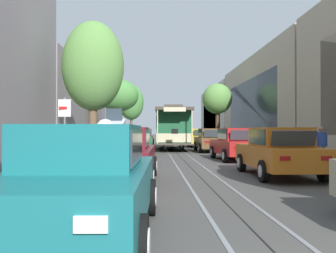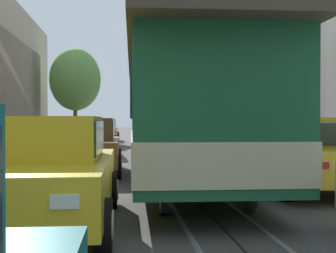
{
  "view_description": "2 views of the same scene",
  "coord_description": "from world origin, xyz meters",
  "px_view_note": "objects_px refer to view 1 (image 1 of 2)",
  "views": [
    {
      "loc": [
        -1.49,
        -1.8,
        1.52
      ],
      "look_at": [
        -0.16,
        31.23,
        1.79
      ],
      "focal_mm": 38.83,
      "sensor_mm": 36.0,
      "label": 1
    },
    {
      "loc": [
        1.43,
        35.87,
        1.53
      ],
      "look_at": [
        -0.86,
        13.54,
        1.21
      ],
      "focal_mm": 49.04,
      "sensor_mm": 36.0,
      "label": 2
    }
  ],
  "objects_px": {
    "parked_car_yellow_fifth_left": "(140,139)",
    "parked_car_teal_sixth_right": "(192,136)",
    "street_tree_kerb_left_fourth": "(131,103)",
    "parked_car_teal_near_left": "(84,180)",
    "parked_car_maroon_second_left": "(121,154)",
    "parked_car_white_sixth_left": "(143,137)",
    "parked_car_brown_fourth_right": "(211,140)",
    "cable_car_trolley": "(173,128)",
    "street_tree_kerb_right_second": "(217,99)",
    "parked_car_green_fourth_left": "(137,141)",
    "motorcycle_with_rider": "(109,170)",
    "pedestrian_on_left_pavement": "(119,135)",
    "parked_car_yellow_fifth_right": "(200,138)",
    "pedestrian_on_right_pavement": "(321,144)",
    "street_tree_kerb_left_mid": "(118,96)",
    "parked_car_blue_mid_left": "(129,145)",
    "street_tree_kerb_left_second": "(93,67)",
    "street_sign_post": "(65,130)",
    "parked_car_red_mid_right": "(236,144)",
    "parked_car_orange_second_right": "(278,152)"
  },
  "relations": [
    {
      "from": "parked_car_green_fourth_left",
      "to": "parked_car_orange_second_right",
      "type": "distance_m",
      "value": 11.52
    },
    {
      "from": "motorcycle_with_rider",
      "to": "street_sign_post",
      "type": "relative_size",
      "value": 0.77
    },
    {
      "from": "parked_car_white_sixth_left",
      "to": "parked_car_brown_fourth_right",
      "type": "xyz_separation_m",
      "value": [
        4.83,
        -9.3,
        0.0
      ]
    },
    {
      "from": "parked_car_maroon_second_left",
      "to": "parked_car_blue_mid_left",
      "type": "distance_m",
      "value": 5.95
    },
    {
      "from": "parked_car_maroon_second_left",
      "to": "cable_car_trolley",
      "type": "relative_size",
      "value": 0.48
    },
    {
      "from": "parked_car_blue_mid_left",
      "to": "parked_car_teal_sixth_right",
      "type": "xyz_separation_m",
      "value": [
        5.14,
        20.84,
        0.0
      ]
    },
    {
      "from": "parked_car_green_fourth_left",
      "to": "parked_car_white_sixth_left",
      "type": "relative_size",
      "value": 1.0
    },
    {
      "from": "motorcycle_with_rider",
      "to": "pedestrian_on_left_pavement",
      "type": "relative_size",
      "value": 1.15
    },
    {
      "from": "parked_car_maroon_second_left",
      "to": "street_tree_kerb_left_fourth",
      "type": "bearing_deg",
      "value": 93.08
    },
    {
      "from": "parked_car_maroon_second_left",
      "to": "street_tree_kerb_left_fourth",
      "type": "height_order",
      "value": "street_tree_kerb_left_fourth"
    },
    {
      "from": "parked_car_white_sixth_left",
      "to": "street_tree_kerb_right_second",
      "type": "bearing_deg",
      "value": 7.23
    },
    {
      "from": "parked_car_yellow_fifth_right",
      "to": "parked_car_teal_sixth_right",
      "type": "relative_size",
      "value": 1.0
    },
    {
      "from": "street_tree_kerb_left_second",
      "to": "street_tree_kerb_left_mid",
      "type": "xyz_separation_m",
      "value": [
        -0.03,
        14.05,
        -0.25
      ]
    },
    {
      "from": "parked_car_white_sixth_left",
      "to": "parked_car_red_mid_right",
      "type": "xyz_separation_m",
      "value": [
        5.04,
        -16.02,
        0.0
      ]
    },
    {
      "from": "parked_car_maroon_second_left",
      "to": "parked_car_yellow_fifth_right",
      "type": "height_order",
      "value": "same"
    },
    {
      "from": "parked_car_brown_fourth_right",
      "to": "pedestrian_on_left_pavement",
      "type": "height_order",
      "value": "pedestrian_on_left_pavement"
    },
    {
      "from": "street_tree_kerb_right_second",
      "to": "parked_car_green_fourth_left",
      "type": "bearing_deg",
      "value": -119.25
    },
    {
      "from": "motorcycle_with_rider",
      "to": "street_tree_kerb_left_mid",
      "type": "bearing_deg",
      "value": 95.27
    },
    {
      "from": "parked_car_teal_sixth_right",
      "to": "street_tree_kerb_left_mid",
      "type": "xyz_separation_m",
      "value": [
        -7.27,
        -3.87,
        3.8
      ]
    },
    {
      "from": "pedestrian_on_left_pavement",
      "to": "pedestrian_on_right_pavement",
      "type": "distance_m",
      "value": 25.01
    },
    {
      "from": "parked_car_yellow_fifth_left",
      "to": "parked_car_teal_sixth_right",
      "type": "distance_m",
      "value": 10.6
    },
    {
      "from": "parked_car_brown_fourth_right",
      "to": "parked_car_yellow_fifth_right",
      "type": "height_order",
      "value": "same"
    },
    {
      "from": "parked_car_red_mid_right",
      "to": "street_tree_kerb_right_second",
      "type": "relative_size",
      "value": 0.74
    },
    {
      "from": "cable_car_trolley",
      "to": "street_sign_post",
      "type": "xyz_separation_m",
      "value": [
        -3.93,
        -18.11,
        -0.15
      ]
    },
    {
      "from": "parked_car_maroon_second_left",
      "to": "pedestrian_on_right_pavement",
      "type": "xyz_separation_m",
      "value": [
        7.86,
        4.18,
        0.13
      ]
    },
    {
      "from": "motorcycle_with_rider",
      "to": "street_tree_kerb_left_second",
      "type": "bearing_deg",
      "value": 100.24
    },
    {
      "from": "parked_car_yellow_fifth_left",
      "to": "street_tree_kerb_left_fourth",
      "type": "height_order",
      "value": "street_tree_kerb_left_fourth"
    },
    {
      "from": "cable_car_trolley",
      "to": "pedestrian_on_right_pavement",
      "type": "bearing_deg",
      "value": -67.96
    },
    {
      "from": "pedestrian_on_right_pavement",
      "to": "parked_car_teal_sixth_right",
      "type": "bearing_deg",
      "value": 97.33
    },
    {
      "from": "parked_car_teal_sixth_right",
      "to": "pedestrian_on_right_pavement",
      "type": "height_order",
      "value": "pedestrian_on_right_pavement"
    },
    {
      "from": "parked_car_yellow_fifth_right",
      "to": "street_tree_kerb_left_second",
      "type": "xyz_separation_m",
      "value": [
        -7.2,
        -11.57,
        4.05
      ]
    },
    {
      "from": "street_tree_kerb_left_mid",
      "to": "cable_car_trolley",
      "type": "xyz_separation_m",
      "value": [
        4.73,
        -5.29,
        -2.94
      ]
    },
    {
      "from": "street_tree_kerb_left_fourth",
      "to": "street_sign_post",
      "type": "distance_m",
      "value": 39.49
    },
    {
      "from": "parked_car_red_mid_right",
      "to": "street_tree_kerb_left_second",
      "type": "relative_size",
      "value": 0.61
    },
    {
      "from": "street_tree_kerb_right_second",
      "to": "street_sign_post",
      "type": "xyz_separation_m",
      "value": [
        -8.59,
        -24.58,
        -2.92
      ]
    },
    {
      "from": "cable_car_trolley",
      "to": "parked_car_orange_second_right",
      "type": "bearing_deg",
      "value": -81.24
    },
    {
      "from": "parked_car_yellow_fifth_right",
      "to": "pedestrian_on_right_pavement",
      "type": "bearing_deg",
      "value": -79.72
    },
    {
      "from": "parked_car_brown_fourth_right",
      "to": "street_sign_post",
      "type": "distance_m",
      "value": 15.74
    },
    {
      "from": "parked_car_blue_mid_left",
      "to": "parked_car_teal_sixth_right",
      "type": "relative_size",
      "value": 1.0
    },
    {
      "from": "street_tree_kerb_left_fourth",
      "to": "pedestrian_on_right_pavement",
      "type": "bearing_deg",
      "value": -73.99
    },
    {
      "from": "parked_car_white_sixth_left",
      "to": "parked_car_red_mid_right",
      "type": "height_order",
      "value": "same"
    },
    {
      "from": "street_tree_kerb_right_second",
      "to": "motorcycle_with_rider",
      "type": "height_order",
      "value": "street_tree_kerb_right_second"
    },
    {
      "from": "street_tree_kerb_right_second",
      "to": "parked_car_brown_fourth_right",
      "type": "bearing_deg",
      "value": -102.46
    },
    {
      "from": "street_tree_kerb_left_fourth",
      "to": "parked_car_teal_near_left",
      "type": "bearing_deg",
      "value": -87.38
    },
    {
      "from": "street_tree_kerb_left_fourth",
      "to": "street_tree_kerb_left_second",
      "type": "bearing_deg",
      "value": -90.39
    },
    {
      "from": "parked_car_yellow_fifth_right",
      "to": "parked_car_white_sixth_left",
      "type": "bearing_deg",
      "value": 150.67
    },
    {
      "from": "parked_car_white_sixth_left",
      "to": "street_tree_kerb_right_second",
      "type": "relative_size",
      "value": 0.73
    },
    {
      "from": "parked_car_yellow_fifth_left",
      "to": "street_sign_post",
      "type": "relative_size",
      "value": 1.81
    },
    {
      "from": "parked_car_red_mid_right",
      "to": "street_tree_kerb_left_mid",
      "type": "distance_m",
      "value": 17.77
    },
    {
      "from": "parked_car_maroon_second_left",
      "to": "street_tree_kerb_left_second",
      "type": "bearing_deg",
      "value": 104.49
    }
  ]
}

